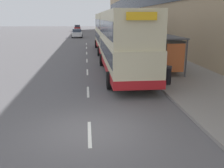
{
  "coord_description": "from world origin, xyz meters",
  "views": [
    {
      "loc": [
        -0.04,
        -8.14,
        3.89
      ],
      "look_at": [
        3.05,
        21.7,
        -4.14
      ],
      "focal_mm": 40.0,
      "sensor_mm": 36.0,
      "label": 1
    }
  ],
  "objects": [
    {
      "name": "ground_plane",
      "position": [
        0.0,
        0.0,
        0.0
      ],
      "size": [
        220.0,
        220.0,
        0.0
      ],
      "primitive_type": "plane",
      "color": "#5B595B"
    },
    {
      "name": "pavement",
      "position": [
        6.5,
        38.5,
        0.07
      ],
      "size": [
        5.0,
        93.0,
        0.14
      ],
      "color": "gray",
      "rests_on": "ground_plane"
    },
    {
      "name": "lane_mark_0",
      "position": [
        0.0,
        -0.23,
        0.01
      ],
      "size": [
        0.12,
        2.0,
        0.01
      ],
      "color": "silver",
      "rests_on": "ground_plane"
    },
    {
      "name": "lane_mark_1",
      "position": [
        0.0,
        4.81,
        0.01
      ],
      "size": [
        0.12,
        2.0,
        0.01
      ],
      "color": "silver",
      "rests_on": "ground_plane"
    },
    {
      "name": "lane_mark_2",
      "position": [
        0.0,
        9.86,
        0.01
      ],
      "size": [
        0.12,
        2.0,
        0.01
      ],
      "color": "silver",
      "rests_on": "ground_plane"
    },
    {
      "name": "lane_mark_3",
      "position": [
        0.0,
        14.91,
        0.01
      ],
      "size": [
        0.12,
        2.0,
        0.01
      ],
      "color": "silver",
      "rests_on": "ground_plane"
    },
    {
      "name": "lane_mark_4",
      "position": [
        0.0,
        19.96,
        0.01
      ],
      "size": [
        0.12,
        2.0,
        0.01
      ],
      "color": "silver",
      "rests_on": "ground_plane"
    },
    {
      "name": "lane_mark_5",
      "position": [
        0.0,
        25.01,
        0.01
      ],
      "size": [
        0.12,
        2.0,
        0.01
      ],
      "color": "silver",
      "rests_on": "ground_plane"
    },
    {
      "name": "lane_mark_6",
      "position": [
        0.0,
        30.06,
        0.01
      ],
      "size": [
        0.12,
        2.0,
        0.01
      ],
      "color": "silver",
      "rests_on": "ground_plane"
    },
    {
      "name": "bus_shelter",
      "position": [
        5.77,
        8.71,
        1.88
      ],
      "size": [
        1.6,
        4.2,
        2.48
      ],
      "color": "#4C4C51",
      "rests_on": "ground_plane"
    },
    {
      "name": "double_decker_bus_near",
      "position": [
        2.47,
        8.58,
        2.28
      ],
      "size": [
        2.85,
        10.82,
        4.3
      ],
      "color": "beige",
      "rests_on": "ground_plane"
    },
    {
      "name": "double_decker_bus_ahead",
      "position": [
        2.55,
        21.16,
        2.29
      ],
      "size": [
        2.85,
        11.31,
        4.3
      ],
      "color": "beige",
      "rests_on": "ground_plane"
    },
    {
      "name": "car_0",
      "position": [
        -2.44,
        67.46,
        0.87
      ],
      "size": [
        1.92,
        4.34,
        1.78
      ],
      "rotation": [
        0.0,
        0.0,
        3.14
      ],
      "color": "maroon",
      "rests_on": "ground_plane"
    },
    {
      "name": "car_1",
      "position": [
        -1.77,
        42.87,
        0.83
      ],
      "size": [
        2.07,
        4.24,
        1.67
      ],
      "rotation": [
        0.0,
        0.0,
        3.14
      ],
      "color": "silver",
      "rests_on": "ground_plane"
    },
    {
      "name": "pedestrian_at_shelter",
      "position": [
        4.96,
        7.4,
        1.06
      ],
      "size": [
        0.36,
        0.36,
        1.8
      ],
      "color": "#23232D",
      "rests_on": "ground_plane"
    },
    {
      "name": "pedestrian_1",
      "position": [
        7.05,
        11.44,
        1.08
      ],
      "size": [
        0.36,
        0.36,
        1.83
      ],
      "color": "#23232D",
      "rests_on": "ground_plane"
    },
    {
      "name": "litter_bin",
      "position": [
        4.55,
        5.49,
        0.67
      ],
      "size": [
        0.55,
        0.55,
        1.05
      ],
      "color": "black",
      "rests_on": "ground_plane"
    }
  ]
}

